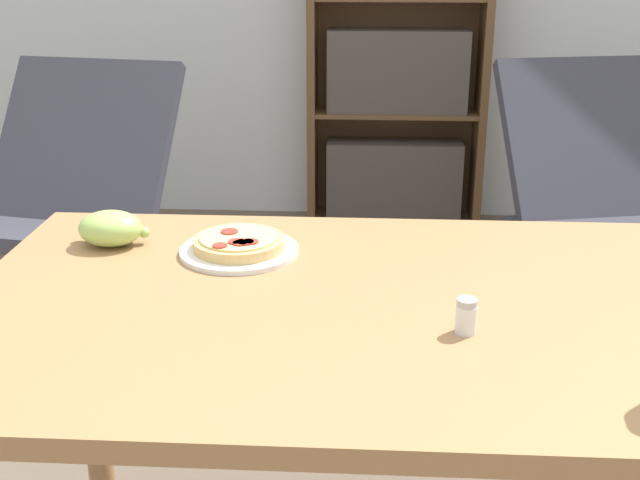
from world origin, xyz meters
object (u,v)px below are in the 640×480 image
Objects in this scene: pizza_on_plate at (239,246)px; lounge_chair_near at (70,241)px; bookshelf at (397,66)px; salt_shaker at (466,316)px; lounge_chair_far at (603,236)px; grape_bunch at (111,228)px.

lounge_chair_near is (-0.81, 1.21, -0.46)m from pizza_on_plate.
bookshelf is at bearing 80.88° from pizza_on_plate.
pizza_on_plate is 0.14× the size of bookshelf.
salt_shaker is at bearing -41.54° from lounge_chair_near.
pizza_on_plate is 1.81m from lounge_chair_far.
lounge_chair_far is at bearing -52.58° from bookshelf.
bookshelf is at bearing 74.69° from grape_bunch.
pizza_on_plate is at bearing -140.92° from lounge_chair_far.
salt_shaker is (0.39, -0.30, 0.01)m from pizza_on_plate.
salt_shaker is 0.06× the size of lounge_chair_near.
pizza_on_plate is 0.26m from grape_bunch.
lounge_chair_far reaches higher than salt_shaker.
grape_bunch is 2.58× the size of salt_shaker.
lounge_chair_near is at bearing 115.24° from grape_bunch.
pizza_on_plate is 0.25× the size of lounge_chair_far.
bookshelf reaches higher than lounge_chair_far.
grape_bunch is 0.09× the size of bookshelf.
lounge_chair_near is 0.56× the size of bookshelf.
salt_shaker is at bearing -27.40° from grape_bunch.
bookshelf is (-0.73, 0.95, 0.46)m from lounge_chair_far.
pizza_on_plate is 2.34m from bookshelf.
salt_shaker is at bearing -37.83° from pizza_on_plate.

